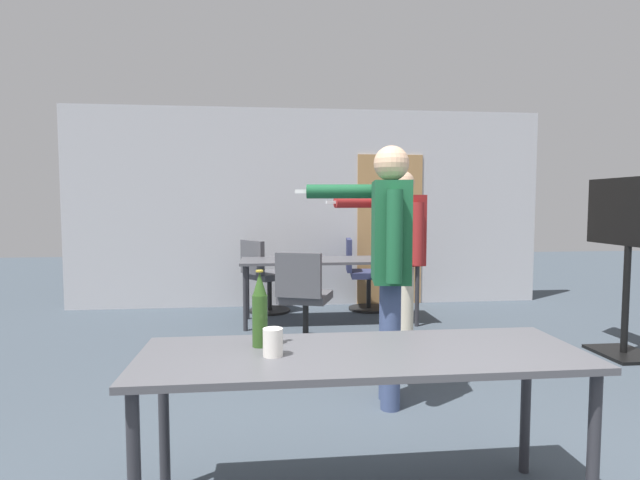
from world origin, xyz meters
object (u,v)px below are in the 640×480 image
at_px(office_chair_far_left, 265,279).
at_px(drink_cup, 273,342).
at_px(person_left_plaid, 388,249).
at_px(tv_screen, 628,244).
at_px(person_far_watching, 400,243).
at_px(office_chair_near_pushed, 304,302).
at_px(office_chair_far_right, 363,277).
at_px(beer_bottle, 260,311).

height_order(office_chair_far_left, drink_cup, office_chair_far_left).
bearing_deg(person_left_plaid, tv_screen, -61.71).
relative_size(tv_screen, person_far_watching, 0.96).
bearing_deg(office_chair_near_pushed, office_chair_far_right, 79.87).
xyz_separation_m(person_left_plaid, beer_bottle, (-0.85, -1.08, -0.17)).
relative_size(beer_bottle, drink_cup, 2.94).
xyz_separation_m(office_chair_far_left, drink_cup, (0.05, -4.23, 0.37)).
xyz_separation_m(tv_screen, person_far_watching, (-2.00, 0.40, -0.00)).
bearing_deg(office_chair_far_right, office_chair_far_left, -81.29).
xyz_separation_m(tv_screen, person_left_plaid, (-2.42, -0.85, 0.06)).
distance_m(tv_screen, beer_bottle, 3.80).
relative_size(office_chair_far_right, beer_bottle, 2.69).
bearing_deg(person_left_plaid, beer_bottle, 150.65).
relative_size(person_left_plaid, office_chair_near_pushed, 1.91).
distance_m(office_chair_near_pushed, office_chair_far_right, 1.81).
bearing_deg(tv_screen, person_left_plaid, -70.66).
bearing_deg(office_chair_far_left, person_left_plaid, -20.16).
height_order(office_chair_near_pushed, beer_bottle, beer_bottle).
distance_m(tv_screen, office_chair_far_right, 3.02).
height_order(person_left_plaid, drink_cup, person_left_plaid).
distance_m(person_far_watching, drink_cup, 2.77).
bearing_deg(person_far_watching, drink_cup, 139.67).
xyz_separation_m(office_chair_far_right, drink_cup, (-1.22, -4.27, 0.37)).
xyz_separation_m(office_chair_far_left, office_chair_near_pushed, (0.38, -1.54, 0.00)).
bearing_deg(person_left_plaid, drink_cup, 155.94).
relative_size(person_far_watching, office_chair_far_right, 1.82).
height_order(tv_screen, drink_cup, tv_screen).
distance_m(person_left_plaid, office_chair_far_right, 3.14).
bearing_deg(person_left_plaid, office_chair_far_left, 24.78).
bearing_deg(beer_bottle, office_chair_far_left, 89.97).
bearing_deg(drink_cup, tv_screen, 32.84).
xyz_separation_m(tv_screen, beer_bottle, (-3.27, -1.93, -0.11)).
relative_size(tv_screen, drink_cup, 13.77).
distance_m(tv_screen, office_chair_far_left, 3.96).
distance_m(person_left_plaid, office_chair_near_pushed, 1.67).
bearing_deg(drink_cup, beer_bottle, 110.71).
bearing_deg(tv_screen, drink_cup, -57.16).
height_order(person_far_watching, beer_bottle, person_far_watching).
xyz_separation_m(office_chair_near_pushed, beer_bottle, (-0.38, -2.55, 0.47)).
bearing_deg(office_chair_far_left, office_chair_near_pushed, -22.02).
relative_size(person_far_watching, office_chair_far_left, 1.82).
height_order(tv_screen, office_chair_far_right, tv_screen).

